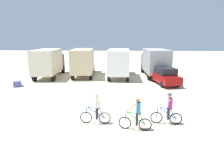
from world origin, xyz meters
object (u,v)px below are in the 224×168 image
box_truck_tan_camper (83,61)px  box_truck_grey_hauler (155,61)px  cyclist_cowboy_hat (136,115)px  box_truck_cream_rv (49,62)px  cyclist_near_camera (168,110)px  supply_crate (17,84)px  box_truck_avon_van (119,62)px  cyclist_orange_shirt (96,109)px  sedan_parked (165,76)px

box_truck_tan_camper → box_truck_grey_hauler: size_ratio=1.01×
cyclist_cowboy_hat → box_truck_cream_rv: bearing=125.7°
box_truck_grey_hauler → cyclist_near_camera: bearing=-96.3°
cyclist_cowboy_hat → supply_crate: cyclist_cowboy_hat is taller
box_truck_tan_camper → box_truck_avon_van: same height
cyclist_orange_shirt → sedan_parked: bearing=58.5°
box_truck_tan_camper → cyclist_orange_shirt: box_truck_tan_camper is taller
cyclist_orange_shirt → supply_crate: (-8.85, 7.85, -0.58)m
box_truck_grey_hauler → sedan_parked: (0.39, -4.18, -0.99)m
box_truck_tan_camper → sedan_parked: bearing=-23.4°
box_truck_grey_hauler → cyclist_orange_shirt: (-5.43, -13.69, -1.03)m
box_truck_tan_camper → cyclist_near_camera: bearing=-61.4°
cyclist_cowboy_hat → cyclist_near_camera: same height
box_truck_avon_van → cyclist_near_camera: bearing=-77.3°
box_truck_grey_hauler → sedan_parked: 4.31m
sedan_parked → cyclist_cowboy_hat: 10.80m
box_truck_tan_camper → supply_crate: 8.03m
box_truck_grey_hauler → cyclist_cowboy_hat: box_truck_grey_hauler is taller
box_truck_grey_hauler → cyclist_cowboy_hat: 14.74m
sedan_parked → box_truck_avon_van: bearing=144.4°
box_truck_grey_hauler → cyclist_orange_shirt: box_truck_grey_hauler is taller
cyclist_cowboy_hat → box_truck_tan_camper: bearing=111.3°
sedan_parked → cyclist_cowboy_hat: size_ratio=2.46×
box_truck_grey_hauler → cyclist_near_camera: size_ratio=3.77×
sedan_parked → cyclist_cowboy_hat: cyclist_cowboy_hat is taller
sedan_parked → cyclist_near_camera: (-1.88, -9.38, -0.04)m
box_truck_grey_hauler → box_truck_tan_camper: bearing=-178.6°
box_truck_grey_hauler → supply_crate: box_truck_grey_hauler is taller
sedan_parked → cyclist_orange_shirt: 11.15m
box_truck_grey_hauler → cyclist_cowboy_hat: bearing=-102.8°
cyclist_orange_shirt → cyclist_near_camera: 3.94m
sedan_parked → box_truck_grey_hauler: bearing=95.4°
cyclist_orange_shirt → cyclist_cowboy_hat: (2.16, -0.65, 0.00)m
cyclist_near_camera → supply_crate: size_ratio=2.28×
box_truck_cream_rv → box_truck_avon_van: same height
box_truck_tan_camper → box_truck_avon_van: bearing=-7.0°
cyclist_orange_shirt → box_truck_tan_camper: bearing=103.9°
cyclist_orange_shirt → supply_crate: size_ratio=2.28×
box_truck_cream_rv → sedan_parked: box_truck_cream_rv is taller
box_truck_cream_rv → sedan_parked: 13.62m
box_truck_avon_van → sedan_parked: (4.78, -3.42, -0.99)m
box_truck_tan_camper → cyclist_cowboy_hat: box_truck_tan_camper is taller
box_truck_grey_hauler → box_truck_avon_van: bearing=-170.2°
cyclist_orange_shirt → cyclist_near_camera: same height
box_truck_cream_rv → box_truck_tan_camper: bearing=11.7°
box_truck_cream_rv → box_truck_avon_van: size_ratio=1.02×
box_truck_tan_camper → sedan_parked: (9.17, -3.96, -0.99)m
supply_crate → cyclist_orange_shirt: bearing=-41.6°
box_truck_avon_van → box_truck_grey_hauler: (4.38, 0.75, 0.00)m
sedan_parked → cyclist_orange_shirt: bearing=-121.5°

